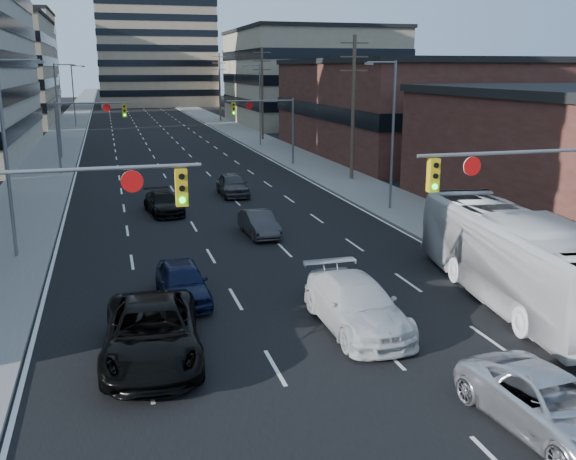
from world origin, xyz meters
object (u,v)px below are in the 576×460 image
(transit_bus, at_px, (515,258))
(sedan_blue, at_px, (182,282))
(silver_suv, at_px, (551,405))
(white_van, at_px, (356,304))
(black_pickup, at_px, (152,333))

(transit_bus, xyz_separation_m, sedan_blue, (-11.99, 3.38, -0.96))
(sedan_blue, bearing_deg, silver_suv, -58.23)
(transit_bus, bearing_deg, white_van, -165.23)
(transit_bus, bearing_deg, black_pickup, -166.26)
(black_pickup, height_order, transit_bus, transit_bus)
(white_van, height_order, silver_suv, white_van)
(black_pickup, xyz_separation_m, transit_bus, (13.44, 1.41, 0.86))
(white_van, distance_m, silver_suv, 7.57)
(silver_suv, bearing_deg, white_van, 101.13)
(black_pickup, relative_size, white_van, 1.06)
(transit_bus, bearing_deg, silver_suv, -111.36)
(silver_suv, xyz_separation_m, transit_bus, (4.50, 8.07, 1.00))
(black_pickup, distance_m, transit_bus, 13.54)
(black_pickup, bearing_deg, sedan_blue, 77.21)
(white_van, bearing_deg, silver_suv, -73.87)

